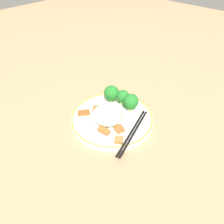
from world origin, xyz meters
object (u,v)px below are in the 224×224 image
Objects in this scene: broccoli_back_right at (111,93)px; broccoli_back_center at (123,97)px; broccoli_back_left at (131,102)px; plate at (112,118)px; chopsticks at (133,132)px.

broccoli_back_center is at bearing 21.13° from broccoli_back_right.
broccoli_back_left is 0.99× the size of broccoli_back_right.
broccoli_back_center reaches higher than plate.
broccoli_back_right is at bearing -158.87° from broccoli_back_center.
broccoli_back_right reaches higher than chopsticks.
broccoli_back_right reaches higher than broccoli_back_center.
broccoli_back_left is 0.11m from chopsticks.
plate is 1.29× the size of chopsticks.
broccoli_back_right is (-0.04, -0.01, 0.00)m from broccoli_back_center.
plate is 4.44× the size of broccoli_back_left.
chopsticks is at bearing -6.74° from plate.
plate is at bearing 173.26° from chopsticks.
chopsticks is (0.15, -0.07, -0.03)m from broccoli_back_right.
broccoli_back_left is 0.04m from broccoli_back_center.
broccoli_back_right reaches higher than plate.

